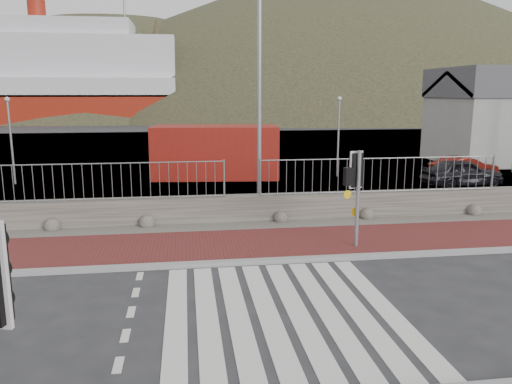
{
  "coord_description": "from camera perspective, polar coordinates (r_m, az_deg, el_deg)",
  "views": [
    {
      "loc": [
        -1.82,
        -9.06,
        4.31
      ],
      "look_at": [
        -0.12,
        3.0,
        1.88
      ],
      "focal_mm": 35.0,
      "sensor_mm": 36.0,
      "label": 1
    }
  ],
  "objects": [
    {
      "name": "hills_backdrop",
      "position": [
        101.12,
        -2.89,
        -4.41
      ],
      "size": [
        254.0,
        90.0,
        100.0
      ],
      "color": "#272E1B",
      "rests_on": "ground"
    },
    {
      "name": "ground",
      "position": [
        10.2,
        3.12,
        -13.73
      ],
      "size": [
        220.0,
        220.0,
        0.0
      ],
      "primitive_type": "plane",
      "color": "#28282B",
      "rests_on": "ground"
    },
    {
      "name": "stone_wall",
      "position": [
        16.91,
        -1.63,
        -1.91
      ],
      "size": [
        40.0,
        0.6,
        0.9
      ],
      "primitive_type": "cube",
      "color": "#4E4940",
      "rests_on": "ground"
    },
    {
      "name": "car_a",
      "position": [
        25.27,
        22.47,
        2.08
      ],
      "size": [
        3.84,
        1.76,
        1.28
      ],
      "primitive_type": "imported",
      "rotation": [
        0.0,
        0.0,
        1.64
      ],
      "color": "black",
      "rests_on": "ground"
    },
    {
      "name": "ferry",
      "position": [
        80.28,
        -25.05,
        11.02
      ],
      "size": [
        50.0,
        16.0,
        20.0
      ],
      "color": "maroon",
      "rests_on": "ground"
    },
    {
      "name": "kerb_far",
      "position": [
        12.92,
        0.54,
        -7.96
      ],
      "size": [
        40.0,
        0.25,
        0.12
      ],
      "primitive_type": "cube",
      "color": "gray",
      "rests_on": "ground"
    },
    {
      "name": "sidewalk_far",
      "position": [
        14.34,
        -0.36,
        -6.04
      ],
      "size": [
        40.0,
        3.0,
        0.08
      ],
      "primitive_type": "cube",
      "color": "maroon",
      "rests_on": "ground"
    },
    {
      "name": "car_b",
      "position": [
        27.39,
        22.64,
        2.58
      ],
      "size": [
        3.62,
        1.74,
        1.14
      ],
      "primitive_type": "imported",
      "rotation": [
        0.0,
        0.0,
        1.73
      ],
      "color": "#5B130D",
      "rests_on": "ground"
    },
    {
      "name": "shipping_container",
      "position": [
        25.75,
        -4.63,
        4.6
      ],
      "size": [
        6.58,
        3.27,
        2.64
      ],
      "primitive_type": "cube",
      "rotation": [
        0.0,
        0.0,
        -0.1
      ],
      "color": "maroon",
      "rests_on": "ground"
    },
    {
      "name": "streetlight",
      "position": [
        17.39,
        0.89,
        13.86
      ],
      "size": [
        1.92,
        0.26,
        9.04
      ],
      "rotation": [
        0.0,
        0.0,
        0.01
      ],
      "color": "gray",
      "rests_on": "ground"
    },
    {
      "name": "water",
      "position": [
        72.12,
        -6.64,
        7.8
      ],
      "size": [
        220.0,
        50.0,
        0.05
      ],
      "primitive_type": "cube",
      "color": "#3F4C54",
      "rests_on": "ground"
    },
    {
      "name": "zebra_crossing",
      "position": [
        10.2,
        3.12,
        -13.7
      ],
      "size": [
        4.62,
        5.6,
        0.01
      ],
      "color": "silver",
      "rests_on": "ground"
    },
    {
      "name": "gravel_strip",
      "position": [
        16.25,
        -1.31,
        -3.99
      ],
      "size": [
        40.0,
        1.5,
        0.06
      ],
      "primitive_type": "cube",
      "color": "#59544C",
      "rests_on": "ground"
    },
    {
      "name": "quay",
      "position": [
        37.26,
        -5.2,
        4.61
      ],
      "size": [
        120.0,
        40.0,
        0.5
      ],
      "primitive_type": "cube",
      "color": "#4C4C4F",
      "rests_on": "ground"
    },
    {
      "name": "railing",
      "position": [
        16.51,
        -1.6,
        2.61
      ],
      "size": [
        18.07,
        0.07,
        1.22
      ],
      "color": "gray",
      "rests_on": "stone_wall"
    },
    {
      "name": "traffic_signal_far",
      "position": [
        13.92,
        11.51,
        1.52
      ],
      "size": [
        0.68,
        0.36,
        2.77
      ],
      "rotation": [
        0.0,
        0.0,
        3.41
      ],
      "color": "gray",
      "rests_on": "ground"
    }
  ]
}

